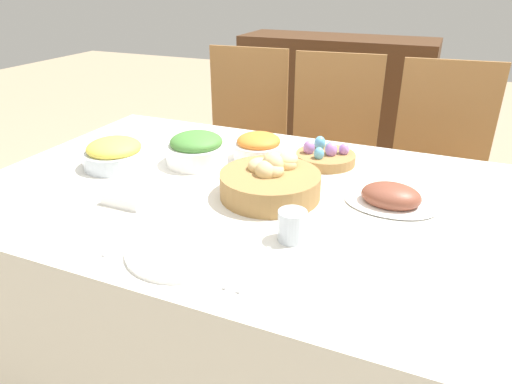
# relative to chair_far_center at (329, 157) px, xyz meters

# --- Properties ---
(ground_plane) EXTENTS (12.00, 12.00, 0.00)m
(ground_plane) POSITION_rel_chair_far_center_xyz_m (0.02, -0.91, -0.53)
(ground_plane) COLOR tan
(dining_table) EXTENTS (1.75, 1.08, 0.75)m
(dining_table) POSITION_rel_chair_far_center_xyz_m (0.02, -0.91, -0.16)
(dining_table) COLOR silver
(dining_table) RESTS_ON ground
(chair_far_center) EXTENTS (0.46, 0.46, 1.01)m
(chair_far_center) POSITION_rel_chair_far_center_xyz_m (0.00, 0.00, 0.00)
(chair_far_center) COLOR olive
(chair_far_center) RESTS_ON ground
(chair_far_right) EXTENTS (0.45, 0.45, 1.01)m
(chair_far_right) POSITION_rel_chair_far_center_xyz_m (0.50, 0.00, 0.00)
(chair_far_right) COLOR olive
(chair_far_right) RESTS_ON ground
(chair_far_left) EXTENTS (0.45, 0.45, 1.01)m
(chair_far_left) POSITION_rel_chair_far_center_xyz_m (-0.47, 0.00, 0.00)
(chair_far_left) COLOR olive
(chair_far_left) RESTS_ON ground
(sideboard) EXTENTS (1.24, 0.44, 0.98)m
(sideboard) POSITION_rel_chair_far_center_xyz_m (-0.23, 0.96, -0.05)
(sideboard) COLOR #4C2D19
(sideboard) RESTS_ON ground
(bread_basket) EXTENTS (0.29, 0.29, 0.13)m
(bread_basket) POSITION_rel_chair_far_center_xyz_m (0.05, -0.92, 0.26)
(bread_basket) COLOR #9E7542
(bread_basket) RESTS_ON dining_table
(egg_basket) EXTENTS (0.20, 0.20, 0.08)m
(egg_basket) POSITION_rel_chair_far_center_xyz_m (0.13, -0.61, 0.24)
(egg_basket) COLOR #9E7542
(egg_basket) RESTS_ON dining_table
(ham_platter) EXTENTS (0.25, 0.18, 0.07)m
(ham_platter) POSITION_rel_chair_far_center_xyz_m (0.38, -0.85, 0.24)
(ham_platter) COLOR white
(ham_platter) RESTS_ON dining_table
(pineapple_bowl) EXTENTS (0.21, 0.21, 0.10)m
(pineapple_bowl) POSITION_rel_chair_far_center_xyz_m (-0.52, -0.91, 0.26)
(pineapple_bowl) COLOR silver
(pineapple_bowl) RESTS_ON dining_table
(green_salad_bowl) EXTENTS (0.21, 0.21, 0.11)m
(green_salad_bowl) POSITION_rel_chair_far_center_xyz_m (-0.28, -0.78, 0.27)
(green_salad_bowl) COLOR white
(green_salad_bowl) RESTS_ON dining_table
(carrot_bowl) EXTENTS (0.18, 0.18, 0.09)m
(carrot_bowl) POSITION_rel_chair_far_center_xyz_m (-0.10, -0.66, 0.26)
(carrot_bowl) COLOR white
(carrot_bowl) RESTS_ON dining_table
(dinner_plate) EXTENTS (0.26, 0.26, 0.01)m
(dinner_plate) POSITION_rel_chair_far_center_xyz_m (-0.03, -1.28, 0.22)
(dinner_plate) COLOR white
(dinner_plate) RESTS_ON dining_table
(fork) EXTENTS (0.01, 0.18, 0.00)m
(fork) POSITION_rel_chair_far_center_xyz_m (-0.19, -1.28, 0.22)
(fork) COLOR silver
(fork) RESTS_ON dining_table
(knife) EXTENTS (0.01, 0.18, 0.00)m
(knife) POSITION_rel_chair_far_center_xyz_m (0.12, -1.28, 0.22)
(knife) COLOR silver
(knife) RESTS_ON dining_table
(spoon) EXTENTS (0.01, 0.18, 0.00)m
(spoon) POSITION_rel_chair_far_center_xyz_m (0.15, -1.28, 0.22)
(spoon) COLOR silver
(spoon) RESTS_ON dining_table
(drinking_cup) EXTENTS (0.07, 0.07, 0.08)m
(drinking_cup) POSITION_rel_chair_far_center_xyz_m (0.19, -1.13, 0.26)
(drinking_cup) COLOR silver
(drinking_cup) RESTS_ON dining_table
(butter_dish) EXTENTS (0.13, 0.08, 0.03)m
(butter_dish) POSITION_rel_chair_far_center_xyz_m (-0.31, -1.13, 0.23)
(butter_dish) COLOR white
(butter_dish) RESTS_ON dining_table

